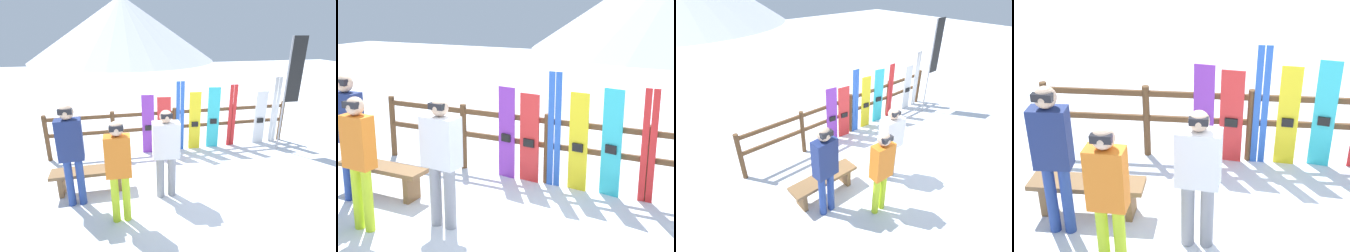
% 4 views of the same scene
% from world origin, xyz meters
% --- Properties ---
extents(ground_plane, '(40.00, 40.00, 0.00)m').
position_xyz_m(ground_plane, '(0.00, 0.00, 0.00)').
color(ground_plane, white).
extents(fence, '(5.90, 0.10, 1.06)m').
position_xyz_m(fence, '(0.00, 1.82, 0.64)').
color(fence, brown).
rests_on(fence, ground).
extents(bench, '(1.34, 0.36, 0.44)m').
position_xyz_m(bench, '(-1.91, 0.38, 0.32)').
color(bench, brown).
rests_on(bench, ground).
extents(person_orange, '(0.38, 0.22, 1.63)m').
position_xyz_m(person_orange, '(-1.40, -0.55, 0.96)').
color(person_orange, '#B7D826').
rests_on(person_orange, ground).
extents(person_navy, '(0.40, 0.23, 1.75)m').
position_xyz_m(person_navy, '(-2.11, 0.02, 1.04)').
color(person_navy, navy).
rests_on(person_navy, ground).
extents(person_white, '(0.47, 0.29, 1.59)m').
position_xyz_m(person_white, '(-0.60, -0.06, 0.91)').
color(person_white, gray).
rests_on(person_white, ground).
extents(snowboard_purple, '(0.28, 0.09, 1.42)m').
position_xyz_m(snowboard_purple, '(-0.64, 1.76, 0.71)').
color(snowboard_purple, purple).
rests_on(snowboard_purple, ground).
extents(snowboard_red, '(0.32, 0.08, 1.35)m').
position_xyz_m(snowboard_red, '(-0.26, 1.76, 0.67)').
color(snowboard_red, red).
rests_on(snowboard_red, ground).
extents(ski_pair_blue, '(0.19, 0.02, 1.70)m').
position_xyz_m(ski_pair_blue, '(0.13, 1.76, 0.85)').
color(ski_pair_blue, blue).
rests_on(ski_pair_blue, ground).
extents(snowboard_yellow, '(0.28, 0.08, 1.44)m').
position_xyz_m(snowboard_yellow, '(0.49, 1.76, 0.71)').
color(snowboard_yellow, yellow).
rests_on(snowboard_yellow, ground).
extents(snowboard_cyan, '(0.29, 0.10, 1.53)m').
position_xyz_m(snowboard_cyan, '(0.97, 1.76, 0.76)').
color(snowboard_cyan, '#2DBFCC').
rests_on(snowboard_cyan, ground).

